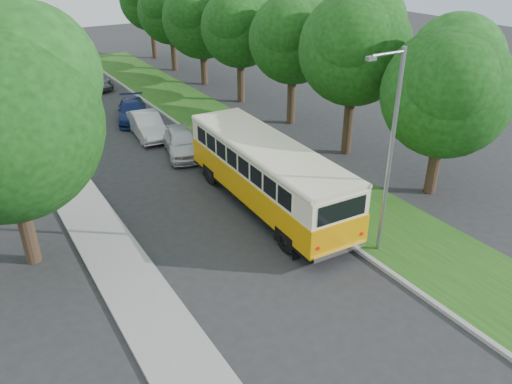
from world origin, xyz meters
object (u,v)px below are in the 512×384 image
lamppost_near (389,150)px  car_grey (92,81)px  lamppost_far (32,79)px  vintage_bus (267,176)px  car_silver (182,142)px  car_blue (132,111)px  car_white (147,125)px

lamppost_near → car_grey: size_ratio=1.81×
lamppost_far → vintage_bus: 15.17m
car_silver → car_grey: (-0.54, 16.76, -0.15)m
vintage_bus → car_silver: bearing=97.4°
car_grey → lamppost_near: bearing=-99.1°
car_silver → car_grey: car_silver is taller
car_blue → car_grey: 9.47m
car_grey → lamppost_far: bearing=-132.1°
lamppost_near → car_blue: lamppost_near is taller
vintage_bus → car_blue: size_ratio=2.32×
car_white → car_blue: (0.25, 3.48, -0.07)m
lamppost_near → car_grey: 30.40m
car_silver → car_blue: (-0.40, 7.29, -0.09)m
car_white → car_grey: 12.95m
car_white → car_silver: bearing=-75.0°
lamppost_far → lamppost_near: bearing=-64.3°
car_blue → vintage_bus: bearing=-67.6°
lamppost_far → car_grey: bearing=62.7°
lamppost_far → car_white: lamppost_far is taller
vintage_bus → lamppost_far: bearing=121.0°
car_blue → car_white: bearing=-75.8°
lamppost_far → car_white: bearing=-13.7°
lamppost_far → car_grey: 13.43m
car_silver → car_white: size_ratio=0.99×
lamppost_near → vintage_bus: (-1.71, 5.39, -2.77)m
car_blue → car_grey: bearing=109.1°
car_blue → car_grey: size_ratio=1.05×
car_silver → car_white: 3.86m
lamppost_far → car_blue: (6.09, 2.05, -3.44)m
lamppost_near → vintage_bus: lamppost_near is taller
vintage_bus → car_silver: 7.95m
lamppost_far → car_white: 6.89m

